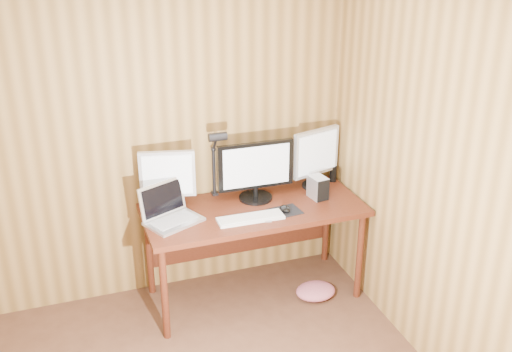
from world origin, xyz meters
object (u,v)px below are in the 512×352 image
mouse (285,209)px  speaker (333,173)px  phone (268,218)px  monitor_left (168,179)px  desk (251,218)px  monitor_right (316,156)px  desk_lamp (216,154)px  keyboard (251,218)px  laptop (169,212)px  hard_drive (318,187)px  monitor_center (256,170)px

mouse → speaker: speaker is taller
mouse → speaker: size_ratio=0.83×
phone → speaker: size_ratio=0.77×
monitor_left → mouse: size_ratio=4.02×
desk → monitor_right: (0.57, 0.12, 0.38)m
mouse → desk_lamp: desk_lamp is taller
monitor_left → keyboard: size_ratio=0.94×
laptop → desk_lamp: (0.41, 0.23, 0.29)m
hard_drive → phone: size_ratio=1.64×
monitor_left → laptop: bearing=-88.5°
desk_lamp → speaker: bearing=13.4°
monitor_right → mouse: bearing=-155.5°
monitor_center → laptop: (-0.68, -0.13, -0.17)m
keyboard → mouse: 0.28m
desk → keyboard: 0.29m
monitor_right → desk_lamp: desk_lamp is taller
laptop → speaker: laptop is taller
mouse → hard_drive: hard_drive is taller
monitor_center → phone: bearing=-93.4°
keyboard → hard_drive: size_ratio=2.79×
mouse → phone: 0.17m
monitor_center → phone: size_ratio=5.59×
laptop → mouse: (0.81, -0.14, -0.04)m
keyboard → mouse: size_ratio=4.27×
desk → desk_lamp: bearing=141.8°
mouse → phone: size_ratio=1.07×
speaker → monitor_left: bearing=-177.5°
speaker → monitor_right: bearing=-164.6°
phone → desk_lamp: (-0.24, 0.44, 0.35)m
desk → mouse: (0.19, -0.21, 0.14)m
monitor_right → keyboard: (-0.66, -0.36, -0.24)m
monitor_right → monitor_center: bearing=170.1°
mouse → monitor_right: bearing=47.5°
keyboard → speaker: (0.84, 0.41, 0.06)m
monitor_left → monitor_center: bearing=9.1°
phone → speaker: bearing=51.3°
desk → hard_drive: (0.51, -0.08, 0.21)m
monitor_left → keyboard: (0.50, -0.35, -0.23)m
monitor_right → desk_lamp: size_ratio=0.81×
monitor_center → monitor_left: 0.65m
mouse → desk_lamp: bearing=143.9°
mouse → desk_lamp: size_ratio=0.19×
keyboard → monitor_left: bearing=146.0°
monitor_center → desk: bearing=-134.4°
keyboard → phone: bearing=-16.0°
keyboard → phone: 0.12m
desk → desk_lamp: size_ratio=2.77×
monitor_center → laptop: bearing=-168.4°
monitor_left → desk_lamp: desk_lamp is taller
monitor_left → desk_lamp: bearing=21.8°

